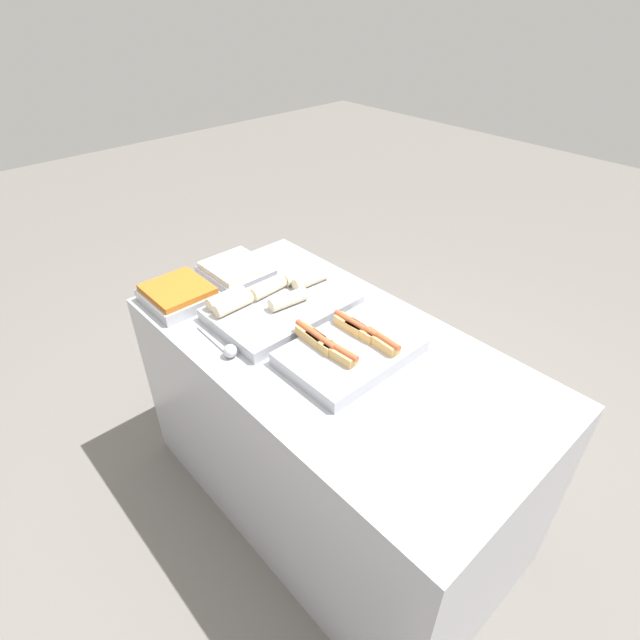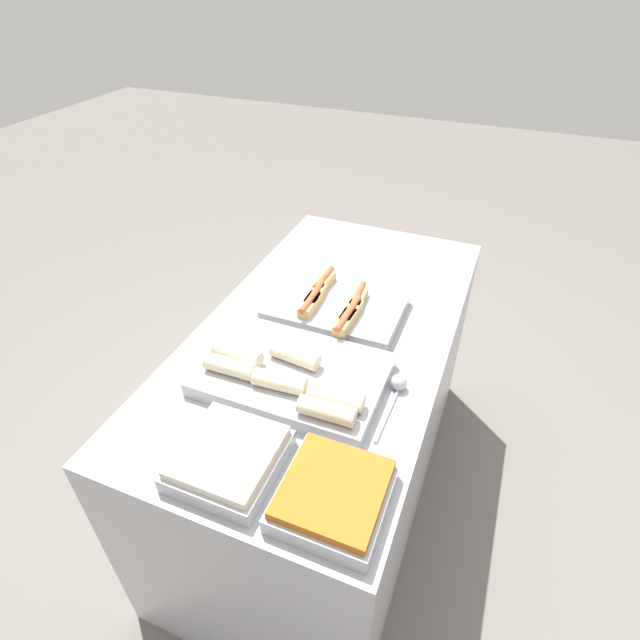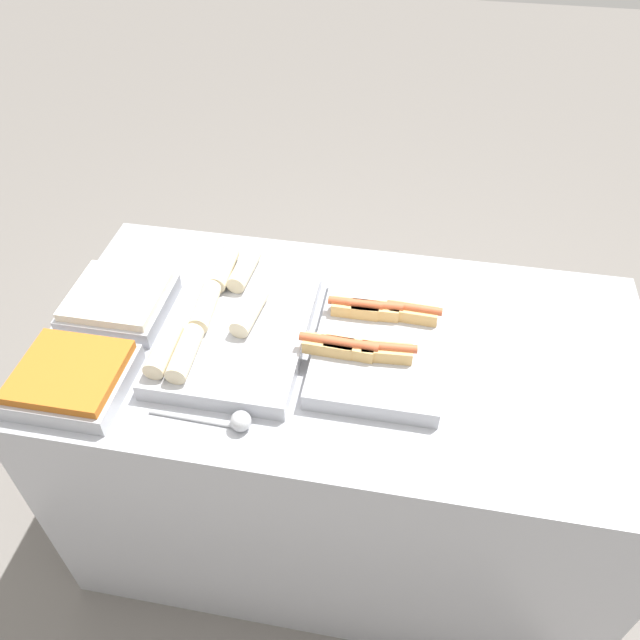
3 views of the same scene
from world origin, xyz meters
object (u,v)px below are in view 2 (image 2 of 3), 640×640
tray_hotdogs (336,306)px  tray_side_front (333,495)px  serving_spoon_near (397,387)px  tray_side_back (229,458)px  tray_wraps (291,375)px

tray_hotdogs → tray_side_front: 0.77m
tray_hotdogs → serving_spoon_near: tray_hotdogs is taller
tray_side_front → tray_side_back: same height
tray_hotdogs → tray_side_back: size_ratio=1.74×
tray_side_front → tray_wraps: bearing=38.2°
tray_wraps → tray_hotdogs: bearing=-0.0°
serving_spoon_near → tray_wraps: bearing=105.4°
tray_hotdogs → serving_spoon_near: (-0.30, -0.31, -0.01)m
tray_wraps → tray_side_back: size_ratio=2.06×
serving_spoon_near → tray_hotdogs: bearing=45.7°
tray_wraps → tray_side_front: size_ratio=2.06×
tray_side_front → tray_hotdogs: bearing=20.1°
tray_wraps → serving_spoon_near: 0.32m
tray_wraps → tray_side_front: (-0.34, -0.27, 0.00)m
tray_hotdogs → tray_side_front: tray_hotdogs is taller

